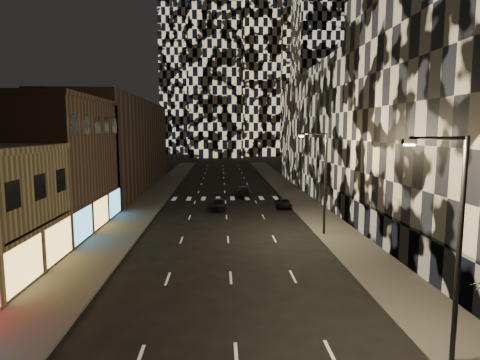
{
  "coord_description": "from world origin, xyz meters",
  "views": [
    {
      "loc": [
        -0.6,
        -4.59,
        9.35
      ],
      "look_at": [
        0.7,
        22.26,
        6.0
      ],
      "focal_mm": 30.0,
      "sensor_mm": 36.0,
      "label": 1
    }
  ],
  "objects": [
    {
      "name": "sidewalk_left",
      "position": [
        -10.0,
        50.0,
        0.07
      ],
      "size": [
        4.0,
        120.0,
        0.15
      ],
      "primitive_type": "cube",
      "color": "#47443F",
      "rests_on": "ground"
    },
    {
      "name": "sidewalk_right",
      "position": [
        10.0,
        50.0,
        0.07
      ],
      "size": [
        4.0,
        120.0,
        0.15
      ],
      "primitive_type": "cube",
      "color": "#47443F",
      "rests_on": "ground"
    },
    {
      "name": "curb_left",
      "position": [
        -7.9,
        50.0,
        0.07
      ],
      "size": [
        0.2,
        120.0,
        0.15
      ],
      "primitive_type": "cube",
      "color": "#4C4C47",
      "rests_on": "ground"
    },
    {
      "name": "curb_right",
      "position": [
        7.9,
        50.0,
        0.07
      ],
      "size": [
        0.2,
        120.0,
        0.15
      ],
      "primitive_type": "cube",
      "color": "#4C4C47",
      "rests_on": "ground"
    },
    {
      "name": "retail_brown",
      "position": [
        -17.0,
        33.5,
        6.0
      ],
      "size": [
        10.0,
        15.0,
        12.0
      ],
      "primitive_type": "cube",
      "color": "#453427",
      "rests_on": "ground"
    },
    {
      "name": "retail_filler_left",
      "position": [
        -17.0,
        60.0,
        7.0
      ],
      "size": [
        10.0,
        40.0,
        14.0
      ],
      "primitive_type": "cube",
      "color": "#453427",
      "rests_on": "ground"
    },
    {
      "name": "midrise_base",
      "position": [
        12.3,
        24.5,
        1.5
      ],
      "size": [
        0.6,
        25.0,
        3.0
      ],
      "primitive_type": "cube",
      "color": "#383838",
      "rests_on": "ground"
    },
    {
      "name": "midrise_filler_right",
      "position": [
        20.0,
        57.0,
        9.0
      ],
      "size": [
        16.0,
        40.0,
        18.0
      ],
      "primitive_type": "cube",
      "color": "#232326",
      "rests_on": "ground"
    },
    {
      "name": "tower_right_mid",
      "position": [
        35.0,
        135.0,
        50.0
      ],
      "size": [
        20.0,
        20.0,
        100.0
      ],
      "primitive_type": "cube",
      "color": "black",
      "rests_on": "ground"
    },
    {
      "name": "tower_left_back",
      "position": [
        -12.0,
        165.0,
        60.0
      ],
      "size": [
        24.0,
        24.0,
        120.0
      ],
      "primitive_type": "cube",
      "color": "black",
      "rests_on": "ground"
    },
    {
      "name": "tower_center_low",
      "position": [
        -2.0,
        140.0,
        47.5
      ],
      "size": [
        18.0,
        18.0,
        95.0
      ],
      "primitive_type": "cube",
      "color": "black",
      "rests_on": "ground"
    },
    {
      "name": "streetlight_near",
      "position": [
        8.35,
        10.0,
        5.35
      ],
      "size": [
        2.55,
        0.25,
        9.0
      ],
      "color": "black",
      "rests_on": "sidewalk_right"
    },
    {
      "name": "streetlight_far",
      "position": [
        8.35,
        30.0,
        5.35
      ],
      "size": [
        2.55,
        0.25,
        9.0
      ],
      "color": "black",
      "rests_on": "sidewalk_right"
    },
    {
      "name": "car_dark_midlane",
      "position": [
        -0.91,
        41.9,
        0.68
      ],
      "size": [
        1.69,
        4.0,
        1.35
      ],
      "primitive_type": "imported",
      "rotation": [
        0.0,
        0.0,
        -0.02
      ],
      "color": "black",
      "rests_on": "ground"
    },
    {
      "name": "car_dark_oncoming",
      "position": [
        2.72,
        51.91,
        0.74
      ],
      "size": [
        2.55,
        5.28,
        1.48
      ],
      "primitive_type": "imported",
      "rotation": [
        0.0,
        0.0,
        3.05
      ],
      "color": "black",
      "rests_on": "ground"
    },
    {
      "name": "car_dark_rightlane",
      "position": [
        7.0,
        42.74,
        0.53
      ],
      "size": [
        2.13,
        3.98,
        1.06
      ],
      "primitive_type": "imported",
      "rotation": [
        0.0,
        0.0,
        -0.1
      ],
      "color": "black",
      "rests_on": "ground"
    }
  ]
}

